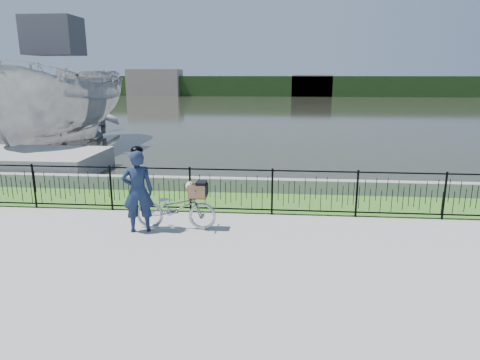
# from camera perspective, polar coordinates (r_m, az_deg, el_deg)

# --- Properties ---
(ground) EXTENTS (120.00, 120.00, 0.00)m
(ground) POSITION_cam_1_polar(r_m,az_deg,el_deg) (9.04, -2.33, -7.66)
(ground) COLOR gray
(ground) RESTS_ON ground
(grass_strip) EXTENTS (60.00, 2.00, 0.01)m
(grass_strip) POSITION_cam_1_polar(r_m,az_deg,el_deg) (11.48, -0.67, -2.87)
(grass_strip) COLOR #3B7023
(grass_strip) RESTS_ON ground
(water) EXTENTS (120.00, 120.00, 0.00)m
(water) POSITION_cam_1_polar(r_m,az_deg,el_deg) (41.48, 3.58, 9.35)
(water) COLOR #27281E
(water) RESTS_ON ground
(quay_wall) EXTENTS (60.00, 0.30, 0.40)m
(quay_wall) POSITION_cam_1_polar(r_m,az_deg,el_deg) (12.38, -0.21, -0.67)
(quay_wall) COLOR gray
(quay_wall) RESTS_ON ground
(fence) EXTENTS (14.00, 0.06, 1.15)m
(fence) POSITION_cam_1_polar(r_m,az_deg,el_deg) (10.36, -1.23, -1.45)
(fence) COLOR black
(fence) RESTS_ON ground
(far_treeline) EXTENTS (120.00, 6.00, 3.00)m
(far_treeline) POSITION_cam_1_polar(r_m,az_deg,el_deg) (68.36, 4.25, 12.41)
(far_treeline) COLOR #234119
(far_treeline) RESTS_ON ground
(far_building_left) EXTENTS (8.00, 4.00, 4.00)m
(far_building_left) POSITION_cam_1_polar(r_m,az_deg,el_deg) (69.04, -11.26, 12.62)
(far_building_left) COLOR gray
(far_building_left) RESTS_ON ground
(far_building_right) EXTENTS (6.00, 3.00, 3.20)m
(far_building_right) POSITION_cam_1_polar(r_m,az_deg,el_deg) (67.03, 9.49, 12.32)
(far_building_right) COLOR gray
(far_building_right) RESTS_ON ground
(bicycle_rig) EXTENTS (1.79, 0.62, 1.10)m
(bicycle_rig) POSITION_cam_1_polar(r_m,az_deg,el_deg) (9.49, -8.47, -3.64)
(bicycle_rig) COLOR #A5AAB1
(bicycle_rig) RESTS_ON ground
(cyclist) EXTENTS (0.75, 0.60, 1.87)m
(cyclist) POSITION_cam_1_polar(r_m,az_deg,el_deg) (9.36, -13.48, -1.32)
(cyclist) COLOR #16233E
(cyclist) RESTS_ON ground
(boat_near) EXTENTS (4.35, 10.31, 5.71)m
(boat_near) POSITION_cam_1_polar(r_m,az_deg,el_deg) (20.92, -22.89, 9.42)
(boat_near) COLOR #A8A8A8
(boat_near) RESTS_ON water
(boat_far) EXTENTS (9.21, 12.47, 2.49)m
(boat_far) POSITION_cam_1_polar(r_m,az_deg,el_deg) (25.97, -28.18, 7.74)
(boat_far) COLOR #A8A8A8
(boat_far) RESTS_ON water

